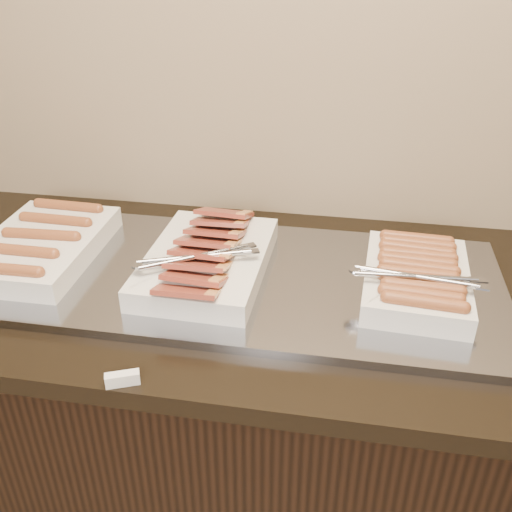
{
  "coord_description": "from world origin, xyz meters",
  "views": [
    {
      "loc": [
        0.27,
        1.07,
        1.59
      ],
      "look_at": [
        0.08,
        2.13,
        0.97
      ],
      "focal_mm": 40.0,
      "sensor_mm": 36.0,
      "label": 1
    }
  ],
  "objects_px": {
    "warming_tray": "(229,277)",
    "dish_right": "(417,277)",
    "dish_left": "(41,245)",
    "dish_center": "(207,259)",
    "counter": "(225,422)"
  },
  "relations": [
    {
      "from": "warming_tray",
      "to": "dish_right",
      "type": "relative_size",
      "value": 3.64
    },
    {
      "from": "warming_tray",
      "to": "dish_right",
      "type": "bearing_deg",
      "value": -0.65
    },
    {
      "from": "dish_left",
      "to": "dish_center",
      "type": "bearing_deg",
      "value": -0.97
    },
    {
      "from": "counter",
      "to": "dish_right",
      "type": "relative_size",
      "value": 6.25
    },
    {
      "from": "counter",
      "to": "warming_tray",
      "type": "xyz_separation_m",
      "value": [
        0.02,
        0.0,
        0.46
      ]
    },
    {
      "from": "counter",
      "to": "warming_tray",
      "type": "distance_m",
      "value": 0.46
    },
    {
      "from": "warming_tray",
      "to": "dish_right",
      "type": "height_order",
      "value": "dish_right"
    },
    {
      "from": "dish_left",
      "to": "dish_center",
      "type": "height_order",
      "value": "dish_center"
    },
    {
      "from": "warming_tray",
      "to": "dish_right",
      "type": "distance_m",
      "value": 0.41
    },
    {
      "from": "counter",
      "to": "dish_left",
      "type": "height_order",
      "value": "dish_left"
    },
    {
      "from": "dish_left",
      "to": "counter",
      "type": "bearing_deg",
      "value": -0.46
    },
    {
      "from": "dish_right",
      "to": "counter",
      "type": "bearing_deg",
      "value": -177.35
    },
    {
      "from": "warming_tray",
      "to": "dish_left",
      "type": "height_order",
      "value": "dish_left"
    },
    {
      "from": "dish_center",
      "to": "dish_right",
      "type": "bearing_deg",
      "value": 1.17
    },
    {
      "from": "dish_center",
      "to": "counter",
      "type": "bearing_deg",
      "value": 8.95
    }
  ]
}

